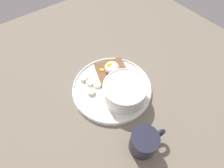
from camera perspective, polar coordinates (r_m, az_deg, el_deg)
ground_plane at (r=61.10cm, az=0.00°, el=-2.16°), size 120.00×120.00×2.00cm
plate at (r=59.60cm, az=0.00°, el=-1.22°), size 26.93×26.93×1.60cm
oatmeal_bowl at (r=54.99cm, az=4.18°, el=-2.40°), size 13.77×13.77×6.39cm
toast_slice at (r=62.40cm, az=0.01°, el=3.98°), size 13.35×13.35×1.50cm
poached_egg at (r=60.55cm, az=-0.10°, el=5.42°), size 6.06×6.22×3.68cm
banana_slice_front at (r=60.47cm, az=-7.19°, el=0.53°), size 3.56×3.56×1.08cm
banana_slice_left at (r=58.12cm, az=-6.77°, el=-2.52°), size 2.82×2.68×1.51cm
banana_slice_back at (r=61.69cm, az=-9.14°, el=1.97°), size 3.53×3.54×1.46cm
banana_slice_right at (r=59.89cm, az=-4.76°, el=-0.01°), size 4.19×4.20×0.96cm
coffee_mug at (r=49.05cm, az=10.44°, el=-18.13°), size 7.24×10.42×7.77cm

